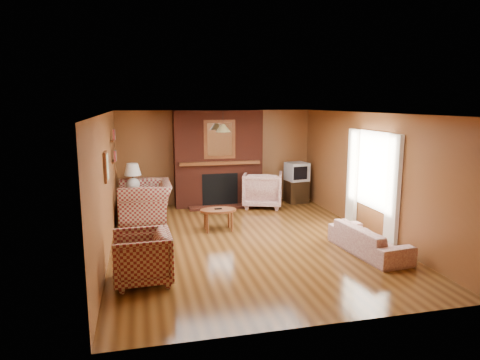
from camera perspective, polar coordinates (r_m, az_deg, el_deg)
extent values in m
plane|color=#47280F|center=(8.22, 0.92, -8.07)|extent=(6.50, 6.50, 0.00)
plane|color=silver|center=(7.80, 0.97, 8.90)|extent=(6.50, 6.50, 0.00)
plane|color=brown|center=(11.07, -3.19, 3.06)|extent=(6.50, 0.00, 6.50)
plane|color=brown|center=(4.92, 10.33, -6.29)|extent=(6.50, 0.00, 6.50)
plane|color=brown|center=(7.71, -17.37, -0.57)|extent=(0.00, 6.50, 6.50)
plane|color=brown|center=(8.87, 16.81, 0.83)|extent=(0.00, 6.50, 6.50)
cube|color=#4E1C11|center=(10.82, -2.95, 2.90)|extent=(2.20, 0.50, 2.40)
cube|color=black|center=(10.72, -2.70, -1.23)|extent=(0.90, 0.06, 0.80)
cube|color=#4E1C11|center=(10.65, -2.51, -3.62)|extent=(1.60, 0.35, 0.06)
cube|color=brown|center=(10.57, -2.69, 2.29)|extent=(2.00, 0.18, 0.08)
cube|color=brown|center=(10.54, -2.74, 5.43)|extent=(0.78, 0.05, 0.95)
cube|color=white|center=(10.51, -2.71, 5.42)|extent=(0.62, 0.02, 0.80)
cube|color=silver|center=(8.07, 19.74, -1.33)|extent=(0.08, 0.35, 2.00)
cube|color=silver|center=(9.34, 14.77, 0.45)|extent=(0.08, 0.35, 2.00)
cube|color=white|center=(8.67, 17.39, 1.26)|extent=(0.03, 1.10, 1.50)
cube|color=brown|center=(9.56, -16.48, 2.41)|extent=(0.06, 0.55, 0.04)
cube|color=brown|center=(9.51, -16.61, 5.10)|extent=(0.06, 0.55, 0.04)
cube|color=brown|center=(7.36, -17.44, 1.69)|extent=(0.04, 0.40, 0.50)
cube|color=silver|center=(7.36, -17.25, 1.70)|extent=(0.01, 0.32, 0.42)
cylinder|color=black|center=(10.05, -2.28, 8.17)|extent=(0.01, 0.01, 0.35)
cone|color=#B28147|center=(10.06, -2.27, 6.92)|extent=(0.36, 0.36, 0.18)
imported|color=maroon|center=(9.80, -12.55, -2.73)|extent=(1.15, 1.31, 0.85)
imported|color=maroon|center=(6.44, -12.94, -10.04)|extent=(0.86, 0.84, 0.76)
imported|color=beige|center=(7.83, 16.81, -7.62)|extent=(0.81, 1.71, 0.48)
imported|color=beige|center=(10.75, 3.05, -1.26)|extent=(1.21, 1.23, 0.88)
ellipsoid|color=brown|center=(8.75, -2.92, -4.06)|extent=(0.75, 0.46, 0.05)
cube|color=black|center=(8.74, -2.92, -3.85)|extent=(0.15, 0.05, 0.02)
cylinder|color=brown|center=(8.99, -1.51, -5.12)|extent=(0.05, 0.05, 0.40)
cylinder|color=brown|center=(8.91, -4.67, -5.30)|extent=(0.05, 0.05, 0.40)
cylinder|color=brown|center=(8.71, -1.10, -5.63)|extent=(0.05, 0.05, 0.40)
cylinder|color=brown|center=(8.62, -4.37, -5.82)|extent=(0.05, 0.05, 0.40)
cube|color=brown|center=(10.28, -13.96, -2.98)|extent=(0.45, 0.45, 0.57)
sphere|color=silver|center=(10.19, -14.06, -0.56)|extent=(0.31, 0.31, 0.31)
cylinder|color=black|center=(10.16, -14.11, 0.41)|extent=(0.03, 0.03, 0.10)
cone|color=white|center=(10.13, -14.15, 1.39)|extent=(0.39, 0.39, 0.27)
cube|color=black|center=(11.33, 7.53, -1.51)|extent=(0.57, 0.52, 0.58)
cube|color=#B2B5BA|center=(11.24, 7.59, 1.12)|extent=(0.59, 0.57, 0.47)
cube|color=black|center=(11.00, 8.07, 0.91)|extent=(0.39, 0.09, 0.34)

